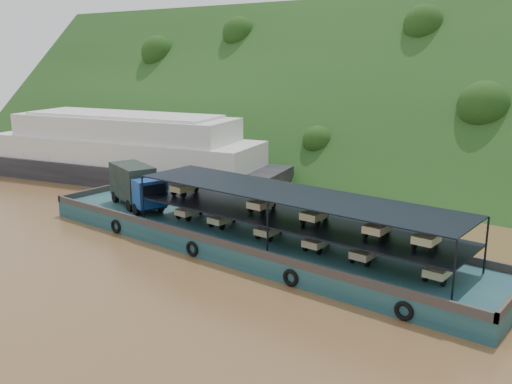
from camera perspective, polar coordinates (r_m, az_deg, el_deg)
The scene contains 4 objects.
ground at distance 39.63m, azimuth -0.43°, elevation -5.76°, with size 160.00×160.00×0.00m, color brown.
hillside at distance 70.41m, azimuth 18.28°, elevation 2.32°, with size 140.00×28.00×28.00m, color #193513.
cargo_barge at distance 39.81m, azimuth -1.62°, elevation -3.98°, with size 35.00×7.18×4.54m.
passenger_ferry at distance 61.79m, azimuth -12.94°, elevation 4.00°, with size 35.76×17.00×7.02m.
Camera 1 is at (23.40, -29.05, 13.40)m, focal length 40.00 mm.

